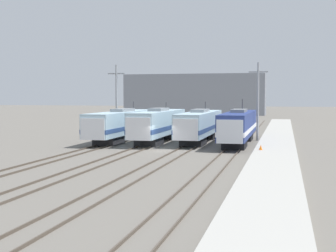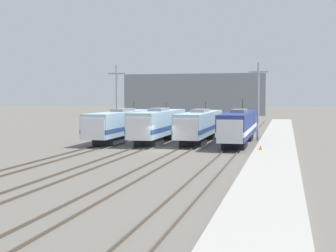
% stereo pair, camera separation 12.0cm
% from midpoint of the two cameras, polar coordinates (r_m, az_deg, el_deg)
% --- Properties ---
extents(ground_plane, '(400.00, 400.00, 0.00)m').
position_cam_midpoint_polar(ground_plane, '(47.92, -0.89, -2.99)').
color(ground_plane, '#666059').
extents(rail_pair_far_left, '(1.51, 120.00, 0.15)m').
position_cam_midpoint_polar(rail_pair_far_left, '(50.26, -8.83, -2.63)').
color(rail_pair_far_left, '#4C4238').
rests_on(rail_pair_far_left, ground_plane).
extents(rail_pair_center_left, '(1.51, 120.00, 0.15)m').
position_cam_midpoint_polar(rail_pair_center_left, '(48.59, -3.62, -2.81)').
color(rail_pair_center_left, '#4C4238').
rests_on(rail_pair_center_left, ground_plane).
extents(rail_pair_center_right, '(1.51, 120.00, 0.15)m').
position_cam_midpoint_polar(rail_pair_center_right, '(47.35, 1.91, -2.98)').
color(rail_pair_center_right, '#4C4238').
rests_on(rail_pair_center_right, ground_plane).
extents(rail_pair_far_right, '(1.51, 120.00, 0.15)m').
position_cam_midpoint_polar(rail_pair_far_right, '(46.57, 7.68, -3.12)').
color(rail_pair_far_right, '#4C4238').
rests_on(rail_pair_far_right, ground_plane).
extents(locomotive_far_left, '(2.97, 19.03, 4.82)m').
position_cam_midpoint_polar(locomotive_far_left, '(57.80, -5.62, 0.20)').
color(locomotive_far_left, '#232326').
rests_on(locomotive_far_left, ground_plane).
extents(locomotive_center_left, '(2.96, 16.49, 4.74)m').
position_cam_midpoint_polar(locomotive_center_left, '(55.78, -1.20, 0.15)').
color(locomotive_center_left, '#232326').
rests_on(locomotive_center_left, ground_plane).
extents(locomotive_center_right, '(2.94, 17.35, 4.83)m').
position_cam_midpoint_polar(locomotive_center_right, '(56.11, 3.91, 0.09)').
color(locomotive_center_right, '#232326').
rests_on(locomotive_center_right, ground_plane).
extents(locomotive_far_right, '(2.86, 18.79, 5.19)m').
position_cam_midpoint_polar(locomotive_far_right, '(54.41, 8.68, -0.02)').
color(locomotive_far_right, black).
rests_on(locomotive_far_right, ground_plane).
extents(catenary_tower_left, '(2.36, 0.28, 9.69)m').
position_cam_midpoint_polar(catenary_tower_left, '(62.84, -6.20, 3.27)').
color(catenary_tower_left, gray).
rests_on(catenary_tower_left, ground_plane).
extents(catenary_tower_right, '(2.36, 0.28, 9.69)m').
position_cam_midpoint_polar(catenary_tower_right, '(58.98, 11.00, 3.19)').
color(catenary_tower_right, gray).
rests_on(catenary_tower_right, ground_plane).
extents(platform, '(4.00, 120.00, 0.40)m').
position_cam_midpoint_polar(platform, '(46.27, 13.00, -3.07)').
color(platform, '#A8A59E').
rests_on(platform, ground_plane).
extents(traffic_cone, '(0.35, 0.35, 0.48)m').
position_cam_midpoint_polar(traffic_cone, '(45.67, 11.30, -2.58)').
color(traffic_cone, orange).
rests_on(traffic_cone, platform).
extents(depot_building, '(41.18, 10.23, 11.87)m').
position_cam_midpoint_polar(depot_building, '(139.20, 3.41, 3.86)').
color(depot_building, gray).
rests_on(depot_building, ground_plane).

